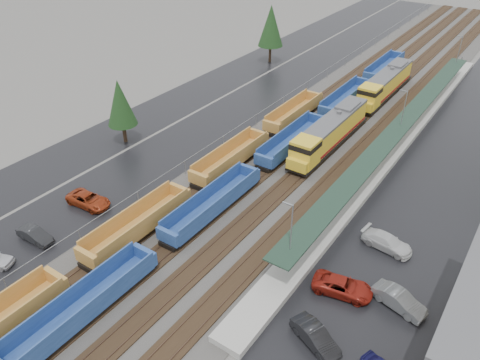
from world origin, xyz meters
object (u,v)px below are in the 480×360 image
at_px(locomotive_lead, 329,133).
at_px(parked_car_west_b, 35,235).
at_px(parked_car_east_b, 343,287).
at_px(parked_car_east_c, 387,242).
at_px(parked_car_east_e, 399,300).
at_px(locomotive_trail, 385,85).
at_px(parked_car_west_c, 88,200).
at_px(parked_car_east_a, 315,337).
at_px(well_string_yellow, 138,225).
at_px(well_string_blue, 257,169).

xyz_separation_m(locomotive_lead, parked_car_west_b, (-15.93, -34.10, -1.67)).
relative_size(locomotive_lead, parked_car_east_b, 3.69).
xyz_separation_m(parked_car_east_c, parked_car_east_e, (3.46, -6.80, 0.05)).
relative_size(locomotive_trail, parked_car_west_c, 3.71).
distance_m(locomotive_lead, parked_car_west_c, 31.57).
bearing_deg(parked_car_east_c, parked_car_east_a, -176.15).
distance_m(parked_car_west_c, parked_car_east_a, 29.30).
distance_m(well_string_yellow, parked_car_west_c, 8.29).
height_order(parked_car_west_c, parked_car_east_c, parked_car_east_c).
relative_size(parked_car_east_a, parked_car_east_c, 0.92).
relative_size(parked_car_east_a, parked_car_east_b, 0.88).
bearing_deg(well_string_blue, parked_car_east_a, -46.56).
xyz_separation_m(well_string_blue, parked_car_east_c, (17.63, -3.72, -0.45)).
xyz_separation_m(parked_car_east_a, parked_car_east_c, (0.68, 14.17, -0.03)).
bearing_deg(parked_car_west_c, parked_car_east_c, -72.49).
xyz_separation_m(well_string_yellow, parked_car_east_b, (20.48, 4.32, -0.48)).
bearing_deg(locomotive_lead, parked_car_west_b, -115.04).
height_order(well_string_yellow, parked_car_east_e, well_string_yellow).
xyz_separation_m(well_string_blue, parked_car_west_c, (-12.26, -15.52, -0.45)).
relative_size(well_string_blue, parked_car_west_b, 24.81).
height_order(well_string_blue, parked_car_west_c, well_string_blue).
relative_size(locomotive_lead, parked_car_west_b, 4.69).
distance_m(well_string_yellow, parked_car_west_b, 10.32).
distance_m(locomotive_lead, well_string_blue, 12.22).
distance_m(well_string_blue, parked_car_east_c, 18.02).
relative_size(locomotive_lead, locomotive_trail, 1.00).
xyz_separation_m(parked_car_east_a, parked_car_east_b, (-0.46, 6.18, -0.03)).
bearing_deg(parked_car_east_a, parked_car_west_b, 122.49).
relative_size(parked_car_west_b, parked_car_east_a, 0.90).
xyz_separation_m(parked_car_west_b, parked_car_east_c, (29.56, 18.90, 0.05)).
bearing_deg(well_string_yellow, locomotive_lead, 73.79).
distance_m(locomotive_trail, well_string_blue, 32.76).
height_order(well_string_blue, parked_car_east_b, well_string_blue).
xyz_separation_m(parked_car_west_c, parked_car_east_a, (29.20, -2.37, 0.03)).
distance_m(well_string_blue, parked_car_east_b, 20.22).
height_order(parked_car_west_c, parked_car_east_b, parked_car_east_b).
bearing_deg(parked_car_west_c, parked_car_east_a, -98.68).
bearing_deg(parked_car_west_c, well_string_yellow, -97.58).
distance_m(well_string_yellow, parked_car_east_b, 20.94).
distance_m(locomotive_lead, well_string_yellow, 28.68).
relative_size(locomotive_trail, parked_car_east_c, 3.86).
distance_m(locomotive_lead, parked_car_west_b, 37.68).
bearing_deg(parked_car_east_a, parked_car_east_e, -6.16).
bearing_deg(parked_car_east_b, locomotive_lead, 17.51).
height_order(locomotive_trail, parked_car_east_b, locomotive_trail).
height_order(well_string_blue, parked_car_west_b, well_string_blue).
height_order(locomotive_trail, well_string_blue, locomotive_trail).
bearing_deg(parked_car_east_e, parked_car_east_b, 118.58).
distance_m(parked_car_east_b, parked_car_east_c, 8.07).
bearing_deg(parked_car_east_a, parked_car_east_b, 27.46).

